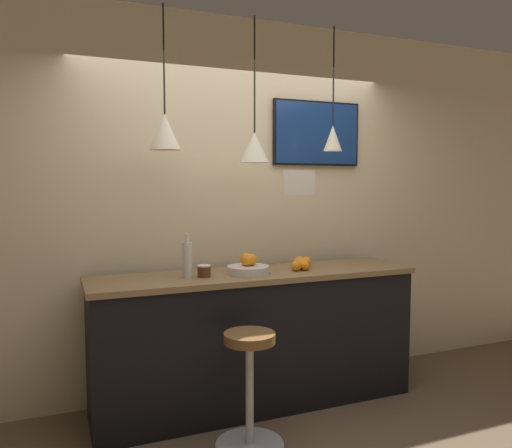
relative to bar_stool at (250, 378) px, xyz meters
name	(u,v)px	position (x,y,z in m)	size (l,w,h in m)	color
back_wall	(237,206)	(0.26, 0.95, 1.02)	(8.00, 0.06, 2.90)	beige
service_counter	(256,338)	(0.26, 0.54, 0.06)	(2.38, 0.59, 0.99)	black
bar_stool	(250,378)	(0.00, 0.00, 0.00)	(0.43, 0.43, 0.72)	#B7B7BC
fruit_bowl	(248,267)	(0.19, 0.51, 0.60)	(0.30, 0.30, 0.14)	beige
orange_pile	(301,263)	(0.63, 0.54, 0.59)	(0.22, 0.21, 0.09)	orange
juice_bottle	(187,259)	(-0.26, 0.50, 0.68)	(0.06, 0.06, 0.30)	silver
spread_jar	(204,271)	(-0.14, 0.50, 0.59)	(0.09, 0.09, 0.08)	#562D19
pendant_lamp_left	(165,131)	(-0.38, 0.57, 1.54)	(0.21, 0.21, 0.95)	black
pendant_lamp_middle	(255,147)	(0.26, 0.57, 1.45)	(0.21, 0.21, 1.03)	black
pendant_lamp_right	(333,137)	(0.91, 0.57, 1.55)	(0.14, 0.14, 0.93)	black
mounted_tv	(317,133)	(0.95, 0.89, 1.60)	(0.78, 0.04, 0.53)	black
hanging_menu_board	(299,183)	(0.50, 0.33, 1.20)	(0.24, 0.01, 0.17)	silver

